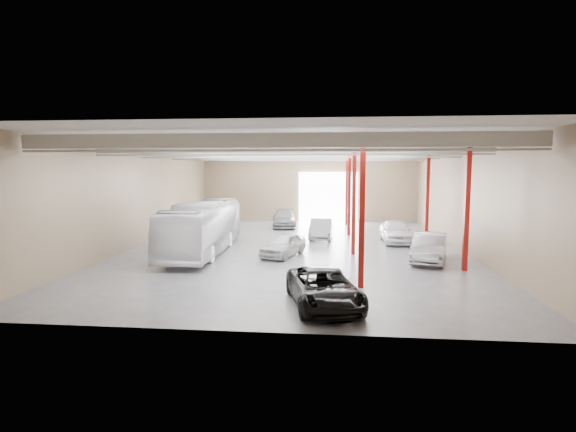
% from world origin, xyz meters
% --- Properties ---
extents(depot_shell, '(22.12, 32.12, 7.06)m').
position_xyz_m(depot_shell, '(0.13, 0.48, 4.98)').
color(depot_shell, '#4C4C52').
rests_on(depot_shell, ground).
extents(coach_bus, '(3.18, 11.91, 3.29)m').
position_xyz_m(coach_bus, '(-5.79, -2.39, 1.65)').
color(coach_bus, white).
rests_on(coach_bus, ground).
extents(black_sedan, '(3.59, 5.69, 1.46)m').
position_xyz_m(black_sedan, '(2.18, -13.00, 0.73)').
color(black_sedan, black).
rests_on(black_sedan, ground).
extents(car_row_a, '(2.92, 4.49, 1.42)m').
position_xyz_m(car_row_a, '(-0.53, -3.00, 0.71)').
color(car_row_a, silver).
rests_on(car_row_a, ground).
extents(car_row_b, '(1.79, 4.73, 1.54)m').
position_xyz_m(car_row_b, '(1.62, 4.20, 0.77)').
color(car_row_b, '#9D9EA2').
rests_on(car_row_b, ground).
extents(car_row_c, '(2.74, 5.41, 1.51)m').
position_xyz_m(car_row_c, '(-2.00, 10.80, 0.75)').
color(car_row_c, slate).
rests_on(car_row_c, ground).
extents(car_right_near, '(3.06, 5.30, 1.65)m').
position_xyz_m(car_right_near, '(8.12, -3.77, 0.83)').
color(car_right_near, '#A8A8AD').
rests_on(car_right_near, ground).
extents(car_right_far, '(2.04, 4.87, 1.65)m').
position_xyz_m(car_right_far, '(7.07, 2.83, 0.82)').
color(car_right_far, white).
rests_on(car_right_far, ground).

